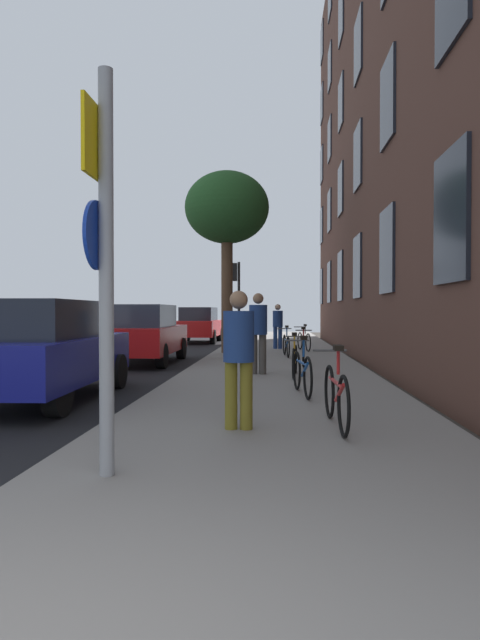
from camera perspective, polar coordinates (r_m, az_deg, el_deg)
name	(u,v)px	position (r m, az deg, el deg)	size (l,w,h in m)	color
ground_plane	(163,359)	(16.65, -8.23, -4.08)	(41.80, 41.80, 0.00)	#332D28
road_asphalt	(95,358)	(17.22, -15.09, -3.92)	(7.00, 38.00, 0.01)	black
sidewalk	(277,357)	(16.28, 3.93, -3.98)	(4.20, 38.00, 0.12)	gray
building_facade	(368,69)	(17.38, 13.41, 24.49)	(0.56, 27.00, 16.78)	#513328
sign_post	(103,247)	(4.51, -14.32, 7.52)	(0.16, 0.60, 3.29)	gray
traffic_light	(237,287)	(24.10, -0.37, 3.54)	(0.43, 0.24, 3.54)	black
tree_near	(227,210)	(17.55, -1.39, 11.59)	(2.70, 2.70, 5.81)	brown
bicycle_0	(336,395)	(6.32, 10.16, -7.82)	(0.42, 1.70, 0.96)	black
bicycle_1	(302,371)	(8.67, 6.61, -5.45)	(0.42, 1.69, 0.95)	black
bicycle_2	(295,359)	(11.06, 5.83, -4.17)	(0.42, 1.61, 0.90)	black
bicycle_3	(303,350)	(13.46, 6.75, -3.17)	(0.42, 1.64, 0.95)	black
bicycle_4	(286,344)	(15.84, 4.94, -2.60)	(0.42, 1.61, 0.92)	black
bicycle_5	(304,340)	(18.26, 6.81, -2.16)	(0.51, 1.63, 0.90)	black
pedestrian_0	(239,350)	(6.06, -0.14, -3.22)	(0.46, 0.46, 1.57)	olive
pedestrian_1	(258,328)	(11.39, 1.94, -0.84)	(0.44, 0.44, 1.72)	#4C4742
pedestrian_2	(278,323)	(19.12, 4.03, -0.35)	(0.49, 0.49, 1.59)	navy
car_0	(40,349)	(9.24, -20.43, -2.92)	(1.98, 4.34, 1.62)	navy
car_1	(144,333)	(15.10, -10.19, -1.40)	(1.82, 4.35, 1.62)	red
car_2	(199,325)	(24.74, -4.35, -0.49)	(1.79, 4.01, 1.62)	red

